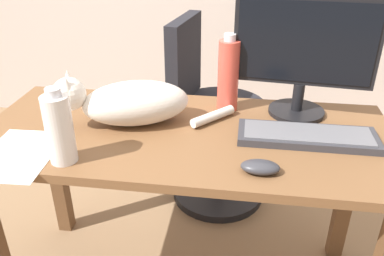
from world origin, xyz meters
name	(u,v)px	position (x,y,z in m)	size (l,w,h in m)	color
desk	(186,160)	(0.00, 0.00, 0.60)	(1.38, 0.61, 0.71)	brown
office_chair	(210,126)	(0.03, 0.62, 0.41)	(0.49, 0.48, 0.94)	black
monitor	(304,53)	(0.38, 0.19, 0.94)	(0.48, 0.20, 0.41)	black
keyboard	(307,136)	(0.40, 0.00, 0.73)	(0.44, 0.15, 0.03)	#333338
cat	(129,102)	(-0.20, 0.03, 0.79)	(0.59, 0.29, 0.20)	silver
computer_mouse	(260,167)	(0.24, -0.21, 0.73)	(0.11, 0.06, 0.04)	#333338
paper_sheet	(19,154)	(-0.48, -0.22, 0.71)	(0.21, 0.30, 0.00)	white
water_bottle	(59,128)	(-0.32, -0.23, 0.82)	(0.08, 0.08, 0.23)	silver
spray_bottle	(228,75)	(0.13, 0.20, 0.85)	(0.08, 0.08, 0.28)	#D84C3D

